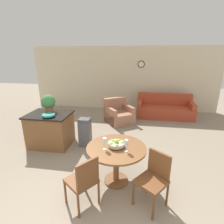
{
  "coord_description": "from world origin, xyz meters",
  "views": [
    {
      "loc": [
        0.73,
        -1.7,
        2.33
      ],
      "look_at": [
        0.07,
        2.5,
        0.94
      ],
      "focal_mm": 28.0,
      "sensor_mm": 36.0,
      "label": 1
    }
  ],
  "objects_px": {
    "kitchen_island": "(51,129)",
    "fruit_bowl": "(116,144)",
    "dining_chair_near_right": "(154,177)",
    "wine_glass_left": "(105,141)",
    "trash_bin": "(85,132)",
    "armchair": "(119,115)",
    "couch": "(164,109)",
    "dining_chair_near_left": "(84,180)",
    "wine_glass_right": "(126,143)",
    "potted_plant": "(48,102)",
    "teal_bowl": "(49,115)",
    "dining_table": "(116,155)"
  },
  "relations": [
    {
      "from": "wine_glass_left",
      "to": "potted_plant",
      "type": "height_order",
      "value": "potted_plant"
    },
    {
      "from": "dining_table",
      "to": "fruit_bowl",
      "type": "height_order",
      "value": "fruit_bowl"
    },
    {
      "from": "dining_table",
      "to": "dining_chair_near_left",
      "type": "distance_m",
      "value": 0.78
    },
    {
      "from": "dining_chair_near_left",
      "to": "couch",
      "type": "distance_m",
      "value": 5.04
    },
    {
      "from": "kitchen_island",
      "to": "couch",
      "type": "distance_m",
      "value": 4.37
    },
    {
      "from": "wine_glass_left",
      "to": "armchair",
      "type": "distance_m",
      "value": 3.3
    },
    {
      "from": "dining_chair_near_left",
      "to": "kitchen_island",
      "type": "height_order",
      "value": "dining_chair_near_left"
    },
    {
      "from": "teal_bowl",
      "to": "trash_bin",
      "type": "relative_size",
      "value": 0.41
    },
    {
      "from": "kitchen_island",
      "to": "fruit_bowl",
      "type": "bearing_deg",
      "value": -31.66
    },
    {
      "from": "wine_glass_right",
      "to": "couch",
      "type": "relative_size",
      "value": 0.1
    },
    {
      "from": "teal_bowl",
      "to": "wine_glass_left",
      "type": "bearing_deg",
      "value": -33.74
    },
    {
      "from": "dining_chair_near_right",
      "to": "wine_glass_left",
      "type": "xyz_separation_m",
      "value": [
        -0.85,
        0.31,
        0.4
      ]
    },
    {
      "from": "armchair",
      "to": "fruit_bowl",
      "type": "bearing_deg",
      "value": -119.23
    },
    {
      "from": "wine_glass_left",
      "to": "trash_bin",
      "type": "xyz_separation_m",
      "value": [
        -0.82,
        1.4,
        -0.53
      ]
    },
    {
      "from": "potted_plant",
      "to": "trash_bin",
      "type": "xyz_separation_m",
      "value": [
        0.99,
        -0.07,
        -0.76
      ]
    },
    {
      "from": "dining_table",
      "to": "dining_chair_near_right",
      "type": "xyz_separation_m",
      "value": [
        0.66,
        -0.42,
        -0.07
      ]
    },
    {
      "from": "dining_table",
      "to": "kitchen_island",
      "type": "bearing_deg",
      "value": 148.32
    },
    {
      "from": "kitchen_island",
      "to": "wine_glass_left",
      "type": "bearing_deg",
      "value": -36.92
    },
    {
      "from": "potted_plant",
      "to": "teal_bowl",
      "type": "bearing_deg",
      "value": -64.69
    },
    {
      "from": "dining_chair_near_right",
      "to": "fruit_bowl",
      "type": "distance_m",
      "value": 0.84
    },
    {
      "from": "dining_chair_near_left",
      "to": "wine_glass_left",
      "type": "xyz_separation_m",
      "value": [
        0.23,
        0.54,
        0.4
      ]
    },
    {
      "from": "dining_chair_near_left",
      "to": "wine_glass_right",
      "type": "relative_size",
      "value": 4.02
    },
    {
      "from": "trash_bin",
      "to": "fruit_bowl",
      "type": "bearing_deg",
      "value": -51.97
    },
    {
      "from": "teal_bowl",
      "to": "armchair",
      "type": "xyz_separation_m",
      "value": [
        1.48,
        2.15,
        -0.64
      ]
    },
    {
      "from": "dining_table",
      "to": "dining_chair_near_left",
      "type": "relative_size",
      "value": 1.22
    },
    {
      "from": "dining_chair_near_right",
      "to": "wine_glass_left",
      "type": "relative_size",
      "value": 4.02
    },
    {
      "from": "kitchen_island",
      "to": "teal_bowl",
      "type": "bearing_deg",
      "value": -62.57
    },
    {
      "from": "kitchen_island",
      "to": "teal_bowl",
      "type": "distance_m",
      "value": 0.54
    },
    {
      "from": "dining_chair_near_right",
      "to": "wine_glass_left",
      "type": "height_order",
      "value": "wine_glass_left"
    },
    {
      "from": "kitchen_island",
      "to": "potted_plant",
      "type": "height_order",
      "value": "potted_plant"
    },
    {
      "from": "trash_bin",
      "to": "armchair",
      "type": "distance_m",
      "value": 1.96
    },
    {
      "from": "dining_chair_near_right",
      "to": "armchair",
      "type": "bearing_deg",
      "value": -36.71
    },
    {
      "from": "kitchen_island",
      "to": "trash_bin",
      "type": "bearing_deg",
      "value": 6.32
    },
    {
      "from": "dining_table",
      "to": "dining_chair_near_right",
      "type": "relative_size",
      "value": 1.22
    },
    {
      "from": "teal_bowl",
      "to": "potted_plant",
      "type": "relative_size",
      "value": 0.68
    },
    {
      "from": "potted_plant",
      "to": "wine_glass_left",
      "type": "bearing_deg",
      "value": -39.23
    },
    {
      "from": "dining_table",
      "to": "trash_bin",
      "type": "height_order",
      "value": "trash_bin"
    },
    {
      "from": "trash_bin",
      "to": "couch",
      "type": "xyz_separation_m",
      "value": [
        2.39,
        2.75,
        -0.08
      ]
    },
    {
      "from": "dining_chair_near_right",
      "to": "trash_bin",
      "type": "distance_m",
      "value": 2.39
    },
    {
      "from": "wine_glass_left",
      "to": "fruit_bowl",
      "type": "bearing_deg",
      "value": 31.12
    },
    {
      "from": "couch",
      "to": "dining_chair_near_right",
      "type": "bearing_deg",
      "value": -98.62
    },
    {
      "from": "trash_bin",
      "to": "armchair",
      "type": "bearing_deg",
      "value": 69.65
    },
    {
      "from": "dining_chair_near_right",
      "to": "teal_bowl",
      "type": "xyz_separation_m",
      "value": [
        -2.47,
        1.39,
        0.42
      ]
    },
    {
      "from": "dining_chair_near_left",
      "to": "dining_chair_near_right",
      "type": "bearing_deg",
      "value": -39.81
    },
    {
      "from": "kitchen_island",
      "to": "couch",
      "type": "height_order",
      "value": "kitchen_island"
    },
    {
      "from": "wine_glass_left",
      "to": "couch",
      "type": "relative_size",
      "value": 0.1
    },
    {
      "from": "dining_chair_near_right",
      "to": "wine_glass_left",
      "type": "distance_m",
      "value": 0.99
    },
    {
      "from": "couch",
      "to": "armchair",
      "type": "relative_size",
      "value": 1.78
    },
    {
      "from": "couch",
      "to": "teal_bowl",
      "type": "bearing_deg",
      "value": -135.44
    },
    {
      "from": "trash_bin",
      "to": "wine_glass_right",
      "type": "bearing_deg",
      "value": -49.79
    }
  ]
}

